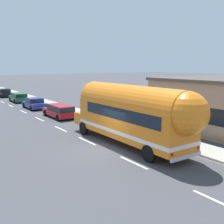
{
  "coord_description": "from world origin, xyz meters",
  "views": [
    {
      "loc": [
        -9.18,
        -14.02,
        5.39
      ],
      "look_at": [
        1.97,
        2.05,
        1.99
      ],
      "focal_mm": 43.05,
      "sensor_mm": 36.0,
      "label": 1
    }
  ],
  "objects_px": {
    "car_second": "(34,103)",
    "car_third": "(19,97)",
    "car_lead": "(59,110)",
    "car_fourth": "(4,92)",
    "painted_bus": "(134,113)"
  },
  "relations": [
    {
      "from": "car_second",
      "to": "car_fourth",
      "type": "height_order",
      "value": "same"
    },
    {
      "from": "car_second",
      "to": "car_third",
      "type": "xyz_separation_m",
      "value": [
        0.13,
        7.42,
        0.06
      ]
    },
    {
      "from": "car_lead",
      "to": "car_fourth",
      "type": "relative_size",
      "value": 1.02
    },
    {
      "from": "painted_bus",
      "to": "car_lead",
      "type": "distance_m",
      "value": 12.32
    },
    {
      "from": "car_lead",
      "to": "car_second",
      "type": "xyz_separation_m",
      "value": [
        -0.14,
        7.37,
        -0.06
      ]
    },
    {
      "from": "painted_bus",
      "to": "car_fourth",
      "type": "xyz_separation_m",
      "value": [
        0.02,
        35.58,
        -1.56
      ]
    },
    {
      "from": "painted_bus",
      "to": "car_fourth",
      "type": "distance_m",
      "value": 35.62
    },
    {
      "from": "car_second",
      "to": "car_third",
      "type": "relative_size",
      "value": 1.01
    },
    {
      "from": "car_third",
      "to": "car_fourth",
      "type": "xyz_separation_m",
      "value": [
        -0.04,
        8.57,
        -0.05
      ]
    },
    {
      "from": "car_second",
      "to": "car_fourth",
      "type": "relative_size",
      "value": 0.95
    },
    {
      "from": "painted_bus",
      "to": "car_fourth",
      "type": "bearing_deg",
      "value": 89.97
    },
    {
      "from": "car_lead",
      "to": "car_second",
      "type": "height_order",
      "value": "same"
    },
    {
      "from": "car_lead",
      "to": "car_third",
      "type": "bearing_deg",
      "value": 90.06
    },
    {
      "from": "car_fourth",
      "to": "car_second",
      "type": "bearing_deg",
      "value": -90.29
    },
    {
      "from": "car_lead",
      "to": "car_second",
      "type": "relative_size",
      "value": 1.08
    }
  ]
}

